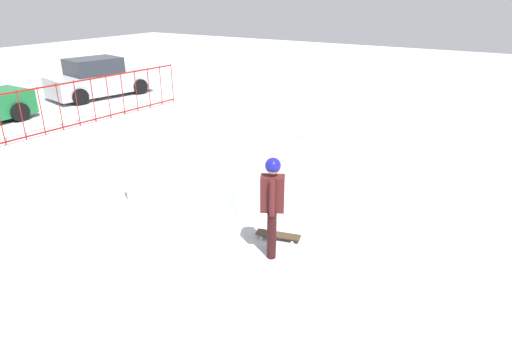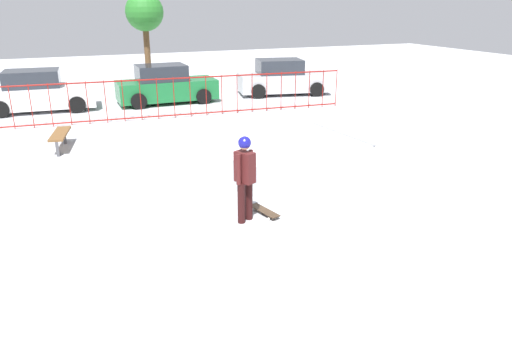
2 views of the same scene
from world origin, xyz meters
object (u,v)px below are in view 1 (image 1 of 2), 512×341
skater (272,200)px  skateboard (278,235)px  skate_ramp (233,161)px  parked_car_silver (99,79)px

skater → skateboard: skater is taller
skate_ramp → parked_car_silver: size_ratio=1.30×
skate_ramp → skater: 3.67m
skate_ramp → skateboard: size_ratio=6.85×
skateboard → parked_car_silver: bearing=138.6°
skate_ramp → parked_car_silver: parked_car_silver is taller
skateboard → parked_car_silver: 13.44m
skate_ramp → skateboard: skate_ramp is taller
skater → parked_car_silver: (6.56, 12.09, -0.28)m
skate_ramp → skateboard: (-2.08, -2.42, -0.24)m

